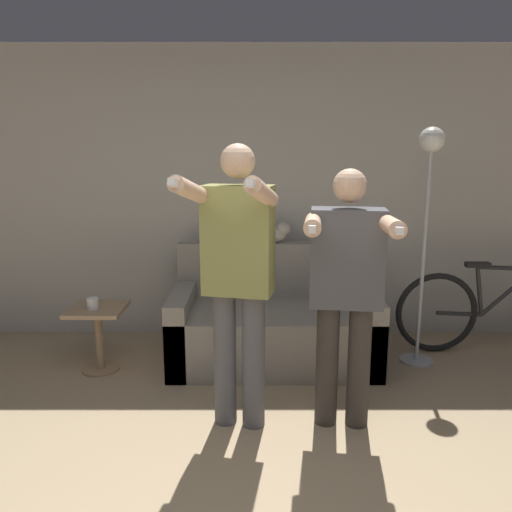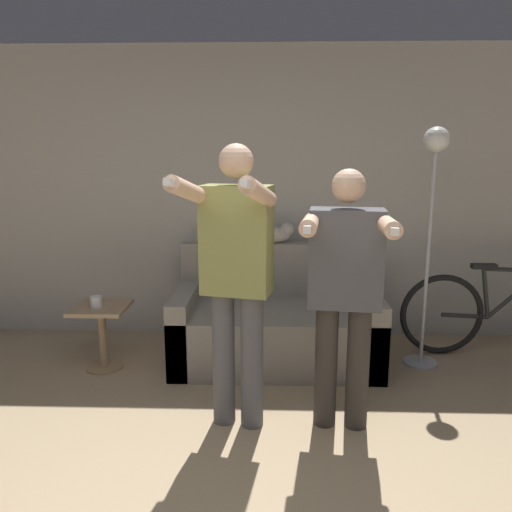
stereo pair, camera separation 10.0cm
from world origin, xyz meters
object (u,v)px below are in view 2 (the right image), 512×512
side_table (102,324)px  person_left (236,270)px  floor_lamp (433,194)px  person_right (345,284)px  cat (273,234)px  cup (96,302)px  couch (276,325)px  bicycle (502,313)px

side_table → person_left: bearing=-35.7°
floor_lamp → person_left: bearing=-146.1°
person_right → cat: (-0.43, 1.36, 0.07)m
person_right → cup: 1.98m
couch → floor_lamp: size_ratio=0.87×
person_right → couch: bearing=118.0°
bicycle → cat: bearing=174.6°
couch → floor_lamp: bearing=-3.1°
cat → floor_lamp: bearing=-18.3°
cat → floor_lamp: (1.21, -0.40, 0.38)m
cup → bicycle: bearing=7.0°
person_left → person_right: size_ratio=1.09×
bicycle → person_right: bearing=-141.9°
cat → floor_lamp: floor_lamp is taller
person_right → cup: bearing=163.5°
floor_lamp → cup: (-2.57, -0.19, -0.82)m
couch → side_table: size_ratio=3.17×
cat → bicycle: 2.04m
couch → cup: (-1.39, -0.25, 0.27)m
couch → bicycle: couch is taller
side_table → cup: bearing=-119.6°
person_left → cat: (0.22, 1.36, -0.01)m
side_table → bicycle: bicycle is taller
couch → bicycle: bearing=4.6°
person_left → side_table: (-1.12, 0.80, -0.64)m
floor_lamp → bicycle: 1.26m
cat → cup: cat is taller
person_left → cup: bearing=158.1°
cat → couch: bearing=-84.4°
couch → person_right: bearing=-68.9°
person_left → cup: 1.45m
couch → bicycle: (1.90, 0.15, 0.07)m
person_right → floor_lamp: (0.78, 0.96, 0.45)m
cat → cup: 1.54m
person_left → bicycle: person_left is taller
couch → person_left: person_left is taller
cat → cup: (-1.36, -0.59, -0.44)m
person_left → cup: (-1.14, 0.77, -0.45)m
person_left → bicycle: (2.15, 1.18, -0.64)m
floor_lamp → couch: bearing=176.9°
cat → bicycle: cat is taller
cat → floor_lamp: size_ratio=0.26×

